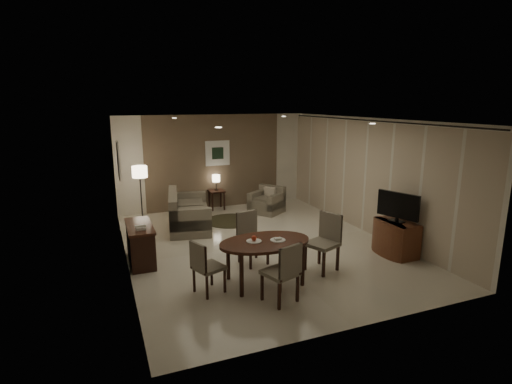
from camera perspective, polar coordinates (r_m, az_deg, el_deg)
name	(u,v)px	position (r m, az deg, el deg)	size (l,w,h in m)	color
room_shell	(253,181)	(8.76, -0.49, 1.55)	(5.50, 7.00, 2.70)	beige
taupe_accent	(214,162)	(11.65, -5.99, 4.31)	(3.96, 0.03, 2.70)	brown
curtain_wall	(365,177)	(9.72, 15.31, 2.03)	(0.08, 6.70, 2.58)	beige
curtain_rod	(369,120)	(9.57, 15.79, 9.82)	(0.03, 0.03, 6.80)	black
art_back_frame	(218,153)	(11.62, -5.51, 5.55)	(0.72, 0.03, 0.72)	silver
art_back_canvas	(218,153)	(11.60, -5.49, 5.54)	(0.34, 0.01, 0.34)	black
art_left_frame	(119,160)	(8.90, -19.05, 4.29)	(0.03, 0.60, 0.80)	silver
art_left_canvas	(119,160)	(8.90, -18.95, 4.30)	(0.01, 0.46, 0.64)	gray
downlight_nl	(218,127)	(6.07, -5.39, 9.17)	(0.10, 0.10, 0.01)	white
downlight_nr	(373,124)	(7.36, 16.31, 9.36)	(0.10, 0.10, 0.01)	white
downlight_fl	(174,118)	(9.57, -11.59, 10.31)	(0.10, 0.10, 0.01)	white
downlight_fr	(284,116)	(10.44, 3.97, 10.73)	(0.10, 0.10, 0.01)	white
console_desk	(140,244)	(8.10, -16.19, -7.11)	(0.48, 1.20, 0.75)	#401F14
telephone	(141,227)	(7.68, -16.16, -4.85)	(0.20, 0.14, 0.09)	white
tv_cabinet	(396,238)	(8.66, 19.39, -6.19)	(0.48, 0.90, 0.70)	brown
flat_tv	(398,206)	(8.46, 19.62, -1.92)	(0.06, 0.88, 0.60)	black
dining_table	(265,262)	(6.96, 1.27, -9.93)	(1.60, 1.00, 0.75)	#401F14
chair_near	(280,272)	(6.31, 3.44, -11.31)	(0.47, 0.47, 0.98)	#79715D
chair_far	(253,239)	(7.68, -0.38, -6.71)	(0.48, 0.48, 0.99)	#79715D
chair_left	(209,267)	(6.63, -6.73, -10.53)	(0.43, 0.43, 0.89)	#79715D
chair_right	(322,243)	(7.47, 9.41, -7.23)	(0.51, 0.51, 1.05)	#79715D
plate_a	(254,241)	(6.80, -0.29, -7.03)	(0.26, 0.26, 0.02)	white
plate_b	(278,240)	(6.86, 3.15, -6.87)	(0.26, 0.26, 0.02)	white
fruit_apple	(254,238)	(6.78, -0.29, -6.61)	(0.09, 0.09, 0.09)	red
napkin	(278,239)	(6.85, 3.15, -6.69)	(0.12, 0.08, 0.03)	white
round_rug	(230,221)	(10.51, -3.66, -4.10)	(1.33, 1.33, 0.01)	#3B3621
sofa	(189,210)	(9.99, -9.55, -2.53)	(0.95, 1.90, 0.90)	#79715D
armchair	(267,200)	(11.18, 1.52, -1.15)	(0.82, 0.77, 0.73)	#79715D
side_table	(217,200)	(11.61, -5.63, -1.10)	(0.44, 0.44, 0.56)	black
table_lamp	(216,182)	(11.51, -5.72, 1.48)	(0.22, 0.22, 0.50)	#FFEAC1
floor_lamp	(141,195)	(10.53, -16.09, -0.41)	(0.38, 0.38, 1.48)	#FFE5B7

